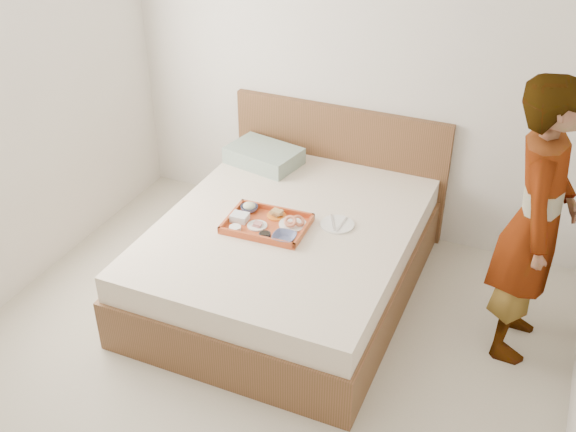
% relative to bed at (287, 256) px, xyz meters
% --- Properties ---
extents(ground, '(3.50, 4.00, 0.01)m').
position_rel_bed_xyz_m(ground, '(0.10, -1.00, -0.27)').
color(ground, '#C0B5A2').
rests_on(ground, ground).
extents(wall_back, '(3.50, 0.01, 2.60)m').
position_rel_bed_xyz_m(wall_back, '(0.10, 1.00, 1.04)').
color(wall_back, silver).
rests_on(wall_back, ground).
extents(bed, '(1.65, 2.00, 0.53)m').
position_rel_bed_xyz_m(bed, '(0.00, 0.00, 0.00)').
color(bed, brown).
rests_on(bed, ground).
extents(headboard, '(1.65, 0.06, 0.95)m').
position_rel_bed_xyz_m(headboard, '(0.00, 0.97, 0.21)').
color(headboard, brown).
rests_on(headboard, ground).
extents(pillow, '(0.57, 0.44, 0.12)m').
position_rel_bed_xyz_m(pillow, '(-0.49, 0.69, 0.33)').
color(pillow, gray).
rests_on(pillow, bed).
extents(tray, '(0.53, 0.40, 0.05)m').
position_rel_bed_xyz_m(tray, '(-0.10, -0.10, 0.29)').
color(tray, '#C6652E').
rests_on(tray, bed).
extents(prawn_plate, '(0.19, 0.19, 0.01)m').
position_rel_bed_xyz_m(prawn_plate, '(0.05, -0.03, 0.28)').
color(prawn_plate, white).
rests_on(prawn_plate, tray).
extents(navy_bowl_big, '(0.15, 0.15, 0.04)m').
position_rel_bed_xyz_m(navy_bowl_big, '(0.07, -0.21, 0.30)').
color(navy_bowl_big, navy).
rests_on(navy_bowl_big, tray).
extents(sauce_dish, '(0.08, 0.08, 0.03)m').
position_rel_bed_xyz_m(sauce_dish, '(-0.05, -0.23, 0.29)').
color(sauce_dish, black).
rests_on(sauce_dish, tray).
extents(meat_plate, '(0.13, 0.13, 0.01)m').
position_rel_bed_xyz_m(meat_plate, '(-0.15, -0.14, 0.28)').
color(meat_plate, white).
rests_on(meat_plate, tray).
extents(bread_plate, '(0.13, 0.13, 0.01)m').
position_rel_bed_xyz_m(bread_plate, '(-0.08, 0.02, 0.28)').
color(bread_plate, orange).
rests_on(bread_plate, tray).
extents(salad_bowl, '(0.12, 0.12, 0.04)m').
position_rel_bed_xyz_m(salad_bowl, '(-0.28, 0.01, 0.30)').
color(salad_bowl, navy).
rests_on(salad_bowl, tray).
extents(plastic_tub, '(0.11, 0.09, 0.05)m').
position_rel_bed_xyz_m(plastic_tub, '(-0.28, -0.12, 0.30)').
color(plastic_tub, silver).
rests_on(plastic_tub, tray).
extents(cheese_round, '(0.08, 0.08, 0.03)m').
position_rel_bed_xyz_m(cheese_round, '(-0.26, -0.23, 0.29)').
color(cheese_round, white).
rests_on(cheese_round, tray).
extents(dinner_plate, '(0.25, 0.25, 0.01)m').
position_rel_bed_xyz_m(dinner_plate, '(0.31, 0.10, 0.27)').
color(dinner_plate, white).
rests_on(dinner_plate, bed).
extents(person, '(0.41, 0.63, 1.72)m').
position_rel_bed_xyz_m(person, '(1.47, 0.08, 0.59)').
color(person, white).
rests_on(person, ground).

